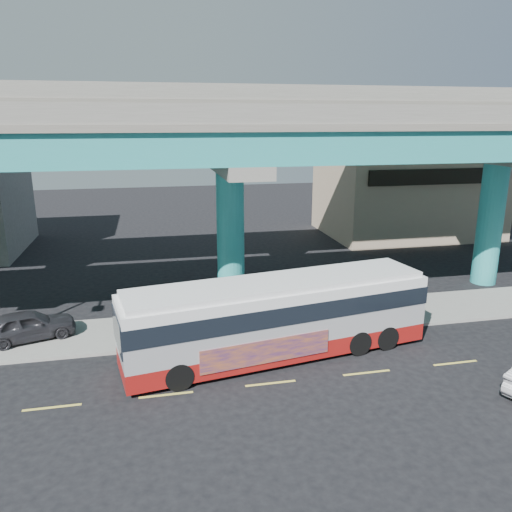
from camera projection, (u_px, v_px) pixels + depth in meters
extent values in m
plane|color=black|center=(269.00, 380.00, 19.62)|extent=(120.00, 120.00, 0.00)
cube|color=gray|center=(243.00, 324.00, 24.78)|extent=(70.00, 4.00, 0.15)
cube|color=#D8C64C|center=(52.00, 407.00, 17.72)|extent=(2.00, 0.12, 0.01)
cube|color=#D8C64C|center=(166.00, 395.00, 18.52)|extent=(2.00, 0.12, 0.01)
cube|color=#D8C64C|center=(271.00, 383.00, 19.33)|extent=(2.00, 0.12, 0.01)
cube|color=#D8C64C|center=(367.00, 373.00, 20.14)|extent=(2.00, 0.12, 0.01)
cube|color=#D8C64C|center=(455.00, 363.00, 20.95)|extent=(2.00, 0.12, 0.01)
cylinder|color=teal|center=(231.00, 237.00, 27.12)|extent=(1.50, 1.50, 7.40)
cube|color=gray|center=(230.00, 163.00, 26.06)|extent=(2.00, 12.00, 0.60)
cube|color=gray|center=(220.00, 142.00, 29.12)|extent=(1.80, 5.00, 1.20)
cylinder|color=teal|center=(490.00, 225.00, 30.36)|extent=(1.50, 1.50, 7.40)
cube|color=gray|center=(498.00, 158.00, 29.30)|extent=(2.00, 12.00, 0.60)
cube|color=gray|center=(464.00, 140.00, 32.36)|extent=(1.80, 5.00, 1.20)
cube|color=teal|center=(242.00, 147.00, 22.50)|extent=(52.00, 5.00, 1.40)
cube|color=gray|center=(241.00, 127.00, 22.27)|extent=(52.00, 5.40, 0.30)
cube|color=gray|center=(253.00, 114.00, 19.77)|extent=(52.00, 0.25, 0.80)
cube|color=gray|center=(232.00, 115.00, 24.48)|extent=(52.00, 0.25, 0.80)
cube|color=teal|center=(219.00, 119.00, 28.78)|extent=(52.00, 5.00, 1.40)
cube|color=gray|center=(219.00, 104.00, 28.56)|extent=(52.00, 5.40, 0.30)
cube|color=gray|center=(226.00, 91.00, 26.05)|extent=(52.00, 0.25, 0.80)
cube|color=gray|center=(213.00, 96.00, 30.77)|extent=(52.00, 0.25, 0.80)
cube|color=tan|center=(406.00, 194.00, 44.02)|extent=(14.00, 10.00, 7.00)
cube|color=black|center=(441.00, 177.00, 38.65)|extent=(12.00, 0.25, 1.20)
cube|color=maroon|center=(277.00, 342.00, 21.52)|extent=(13.47, 4.95, 0.77)
cube|color=#B4B4B9|center=(278.00, 316.00, 21.20)|extent=(13.47, 4.95, 1.65)
cube|color=black|center=(278.00, 304.00, 21.05)|extent=(13.54, 5.01, 0.77)
cube|color=silver|center=(278.00, 290.00, 20.89)|extent=(13.47, 4.95, 0.44)
cube|color=silver|center=(278.00, 283.00, 20.80)|extent=(13.04, 4.63, 0.22)
cube|color=black|center=(406.00, 289.00, 23.45)|extent=(0.48, 2.53, 1.32)
cube|color=black|center=(117.00, 331.00, 18.74)|extent=(0.48, 2.53, 1.32)
cube|color=navy|center=(267.00, 352.00, 19.74)|extent=(5.43, 0.96, 0.99)
cylinder|color=black|center=(179.00, 376.00, 18.76)|extent=(1.14, 0.51, 1.10)
cylinder|color=black|center=(165.00, 349.00, 21.02)|extent=(1.14, 0.51, 1.10)
cylinder|color=black|center=(359.00, 343.00, 21.57)|extent=(1.14, 0.51, 1.10)
cylinder|color=black|center=(330.00, 322.00, 23.84)|extent=(1.14, 0.51, 1.10)
cylinder|color=black|center=(386.00, 338.00, 22.08)|extent=(1.14, 0.51, 1.10)
cylinder|color=black|center=(355.00, 317.00, 24.34)|extent=(1.14, 0.51, 1.10)
imported|color=#2C2B30|center=(28.00, 325.00, 22.69)|extent=(3.93, 4.98, 1.38)
cylinder|color=gray|center=(373.00, 303.00, 24.54)|extent=(0.06, 0.06, 2.03)
cylinder|color=#B20A0A|center=(374.00, 285.00, 24.26)|extent=(0.66, 0.28, 0.70)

